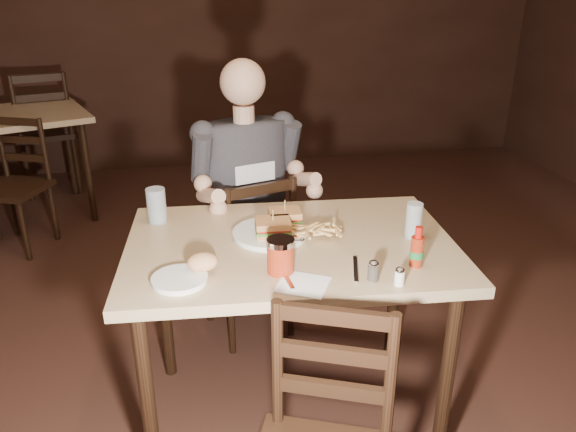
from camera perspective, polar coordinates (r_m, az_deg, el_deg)
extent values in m
plane|color=#382119|center=(5.15, -8.28, 20.30)|extent=(6.00, 0.00, 6.00)
cube|color=tan|center=(2.00, 0.27, -3.19)|extent=(1.21, 0.86, 0.04)
cylinder|color=black|center=(1.97, -14.03, -18.03)|extent=(0.05, 0.05, 0.73)
cylinder|color=black|center=(2.46, -12.45, -8.57)|extent=(0.05, 0.05, 0.73)
cylinder|color=black|center=(2.08, 15.82, -15.74)|extent=(0.05, 0.05, 0.73)
cylinder|color=black|center=(2.55, 10.76, -7.23)|extent=(0.05, 0.05, 0.73)
cube|color=tan|center=(4.36, -25.37, 9.22)|extent=(1.03, 1.03, 0.04)
cylinder|color=black|center=(4.20, -19.62, 4.14)|extent=(0.04, 0.04, 0.73)
cylinder|color=black|center=(4.80, -21.34, 6.20)|extent=(0.04, 0.04, 0.73)
cylinder|color=white|center=(2.03, -1.82, -1.88)|extent=(0.28, 0.28, 0.02)
ellipsoid|color=maroon|center=(2.00, 0.78, -1.92)|extent=(0.04, 0.04, 0.01)
cylinder|color=silver|center=(2.19, -13.21, 1.05)|extent=(0.08, 0.08, 0.13)
cylinder|color=silver|center=(2.05, 12.65, -0.47)|extent=(0.06, 0.06, 0.13)
cube|color=white|center=(1.73, 1.52, -6.96)|extent=(0.20, 0.19, 0.00)
cube|color=silver|center=(1.79, -0.48, -5.71)|extent=(0.03, 0.22, 0.01)
cube|color=silver|center=(1.82, 6.88, -5.37)|extent=(0.06, 0.17, 0.01)
cylinder|color=white|center=(1.77, -10.95, -6.44)|extent=(0.18, 0.18, 0.01)
ellipsoid|color=tan|center=(1.79, -8.68, -4.63)|extent=(0.10, 0.09, 0.06)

